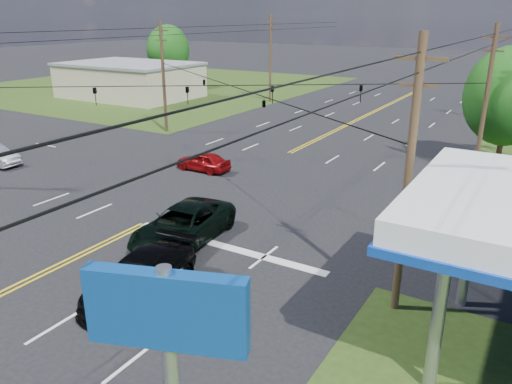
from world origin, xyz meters
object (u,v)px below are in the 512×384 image
Objects in this scene: retail_nw at (130,81)px; polesign_se at (171,377)px; pole_ne at (486,101)px; pickup_dkgreen at (183,225)px; pole_nw at (163,76)px; pole_left_far at (270,58)px; tree_far_l at (168,50)px; tree_right_a at (508,97)px; pole_se at (408,178)px; suv_black at (140,277)px.

polesign_se is at bearing -44.90° from retail_nw.
pickup_dkgreen is (-10.00, -17.50, -4.08)m from pole_ne.
pole_ne is 20.57m from pickup_dkgreen.
pickup_dkgreen is 16.56m from polesign_se.
pole_ne is (26.00, 0.00, 0.00)m from pole_nw.
pole_left_far is 1.15× the size of tree_far_l.
pole_left_far is (0.00, 19.00, 0.25)m from pole_nw.
pole_nw is 1.16× the size of tree_right_a.
retail_nw is 2.26× the size of polesign_se.
tree_right_a is (1.00, 21.00, -0.05)m from pole_se.
polesign_se is (45.00, -52.85, 0.28)m from tree_far_l.
pole_se is 1.34× the size of polesign_se.
suv_black is (-9.38, -25.05, -4.08)m from tree_right_a.
pole_left_far is 40.09m from pickup_dkgreen.
tree_far_l reaches higher than retail_nw.
pole_se is 1.76× the size of suv_black.
polesign_se is at bearing -91.74° from tree_right_a.
suv_black is at bearing -154.19° from pole_se.
pole_se is at bearing 90.00° from polesign_se.
pole_nw is at bearing -37.41° from retail_nw.
pole_left_far is at bearing 149.35° from tree_right_a.
pole_ne is 1.16× the size of tree_right_a.
pole_se is at bearing -54.90° from pole_left_far.
pickup_dkgreen is at bearing 128.99° from polesign_se.
pole_nw is at bearing 180.00° from pole_ne.
tree_right_a is at bearing 55.63° from pickup_dkgreen.
pickup_dkgreen is 1.11× the size of suv_black.
pole_se is 1.00× the size of pole_nw.
tree_far_l is at bearing 130.41° from polesign_se.
polesign_se is (43.00, -42.85, 3.48)m from retail_nw.
retail_nw is at bearing 167.20° from tree_right_a.
pole_se is at bearing 19.47° from suv_black.
tree_right_a is at bearing 71.57° from pole_ne.
pole_nw reaches higher than tree_far_l.
retail_nw is at bearing -160.56° from pole_left_far.
retail_nw is 21.60m from pole_nw.
pole_nw reaches higher than suv_black.
tree_right_a is (44.00, -10.00, 2.87)m from retail_nw.
pickup_dkgreen is at bearing -47.56° from pole_nw.
pole_left_far is 1.41× the size of polesign_se.
suv_black is at bearing -76.55° from pickup_dkgreen.
pole_nw is 1.00× the size of pole_ne.
pole_se is 11.87m from polesign_se.
pole_se is 1.59× the size of pickup_dkgreen.
pole_se is 18.00m from pole_ne.
pole_nw and pole_ne have the same top height.
tree_far_l is (-45.00, 41.00, 0.28)m from pole_se.
pole_left_far is 1.85× the size of suv_black.
pole_se is 10.18m from suv_black.
tree_right_a reaches higher than retail_nw.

